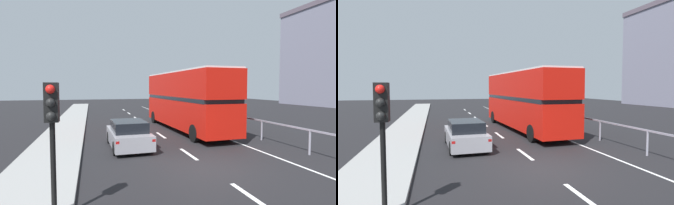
% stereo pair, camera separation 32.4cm
% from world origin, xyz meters
% --- Properties ---
extents(ground_plane, '(74.53, 120.00, 0.10)m').
position_xyz_m(ground_plane, '(0.00, 0.00, -0.05)').
color(ground_plane, black).
extents(near_sidewalk_kerb, '(2.56, 80.00, 0.14)m').
position_xyz_m(near_sidewalk_kerb, '(-6.04, 0.00, 0.07)').
color(near_sidewalk_kerb, gray).
rests_on(near_sidewalk_kerb, ground).
extents(lane_paint_markings, '(3.68, 46.00, 0.01)m').
position_xyz_m(lane_paint_markings, '(2.27, 8.26, 0.00)').
color(lane_paint_markings, silver).
rests_on(lane_paint_markings, ground).
extents(bridge_side_railing, '(0.10, 42.00, 1.18)m').
position_xyz_m(bridge_side_railing, '(5.26, 9.00, 0.95)').
color(bridge_side_railing, gray).
rests_on(bridge_side_railing, ground).
extents(double_decker_bus_red, '(2.84, 11.54, 4.20)m').
position_xyz_m(double_decker_bus_red, '(2.23, 8.55, 2.25)').
color(double_decker_bus_red, red).
rests_on(double_decker_bus_red, ground).
extents(hatchback_car_near, '(1.96, 4.22, 1.40)m').
position_xyz_m(hatchback_car_near, '(-2.49, 4.06, 0.68)').
color(hatchback_car_near, '#939098').
rests_on(hatchback_car_near, ground).
extents(traffic_signal_pole, '(0.30, 0.42, 3.06)m').
position_xyz_m(traffic_signal_pole, '(-5.16, -2.82, 2.43)').
color(traffic_signal_pole, black).
rests_on(traffic_signal_pole, near_sidewalk_kerb).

